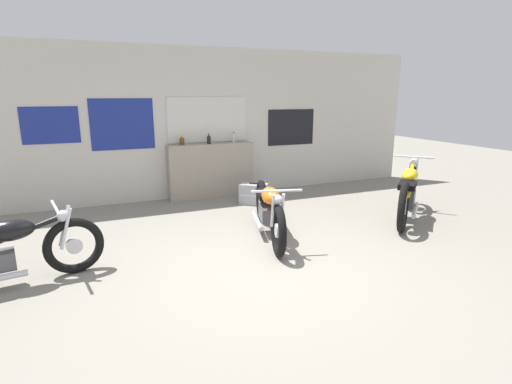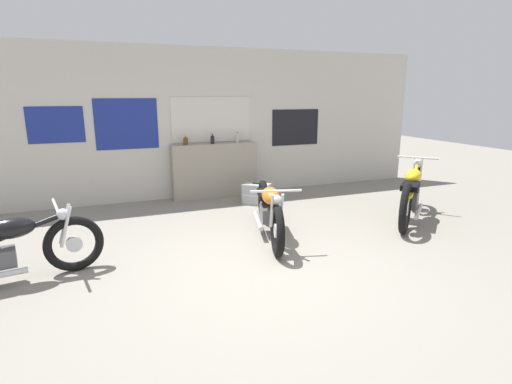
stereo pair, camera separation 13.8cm
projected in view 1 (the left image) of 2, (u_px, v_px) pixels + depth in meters
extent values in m
plane|color=gray|center=(262.00, 271.00, 4.52)|extent=(24.00, 24.00, 0.00)
cube|color=beige|center=(184.00, 124.00, 7.45)|extent=(10.00, 0.06, 2.80)
cube|color=silver|center=(208.00, 120.00, 7.57)|extent=(1.47, 0.01, 0.78)
cube|color=beige|center=(208.00, 120.00, 7.57)|extent=(1.53, 0.01, 0.84)
cube|color=black|center=(291.00, 127.00, 8.29)|extent=(1.05, 0.01, 0.73)
cube|color=navy|center=(123.00, 124.00, 7.00)|extent=(1.08, 0.01, 0.89)
cube|color=navy|center=(50.00, 125.00, 6.57)|extent=(0.88, 0.01, 0.61)
cube|color=gray|center=(211.00, 171.00, 7.67)|extent=(1.64, 0.28, 1.04)
cylinder|color=#5B3814|center=(182.00, 142.00, 7.34)|extent=(0.09, 0.09, 0.12)
cone|color=#5B3814|center=(182.00, 138.00, 7.32)|extent=(0.07, 0.07, 0.03)
cylinder|color=gold|center=(182.00, 136.00, 7.31)|extent=(0.03, 0.03, 0.01)
cylinder|color=black|center=(209.00, 140.00, 7.48)|extent=(0.07, 0.07, 0.14)
cone|color=black|center=(209.00, 136.00, 7.46)|extent=(0.06, 0.06, 0.04)
cylinder|color=black|center=(209.00, 134.00, 7.46)|extent=(0.03, 0.03, 0.02)
cylinder|color=#B7B2A8|center=(234.00, 139.00, 7.69)|extent=(0.06, 0.06, 0.15)
cone|color=#B7B2A8|center=(234.00, 134.00, 7.66)|extent=(0.05, 0.05, 0.04)
cylinder|color=black|center=(234.00, 132.00, 7.66)|extent=(0.03, 0.03, 0.02)
torus|color=black|center=(74.00, 246.00, 4.42)|extent=(0.64, 0.20, 0.64)
cylinder|color=silver|center=(74.00, 246.00, 4.42)|extent=(0.18, 0.10, 0.17)
ellipsoid|color=black|center=(10.00, 230.00, 4.05)|extent=(0.50, 0.32, 0.22)
cylinder|color=silver|center=(64.00, 226.00, 4.37)|extent=(0.17, 0.06, 0.45)
cylinder|color=silver|center=(66.00, 229.00, 4.28)|extent=(0.17, 0.06, 0.45)
cylinder|color=silver|center=(56.00, 208.00, 4.23)|extent=(0.14, 0.64, 0.03)
sphere|color=silver|center=(63.00, 216.00, 4.29)|extent=(0.13, 0.13, 0.13)
torus|color=black|center=(278.00, 231.00, 4.89)|extent=(0.27, 0.65, 0.65)
cylinder|color=silver|center=(278.00, 231.00, 4.89)|extent=(0.11, 0.19, 0.18)
torus|color=black|center=(262.00, 201.00, 6.26)|extent=(0.27, 0.65, 0.65)
cylinder|color=silver|center=(262.00, 201.00, 6.26)|extent=(0.11, 0.19, 0.18)
cube|color=#4C4C51|center=(268.00, 213.00, 5.65)|extent=(0.32, 0.44, 0.19)
cylinder|color=orange|center=(268.00, 200.00, 5.60)|extent=(0.39, 1.27, 0.40)
ellipsoid|color=orange|center=(270.00, 196.00, 5.39)|extent=(0.36, 0.53, 0.22)
cube|color=black|center=(266.00, 194.00, 5.80)|extent=(0.36, 0.53, 0.08)
cube|color=orange|center=(262.00, 193.00, 6.14)|extent=(0.21, 0.31, 0.04)
cylinder|color=silver|center=(282.00, 210.00, 4.91)|extent=(0.08, 0.17, 0.46)
cylinder|color=silver|center=(273.00, 211.00, 4.89)|extent=(0.08, 0.17, 0.46)
cylinder|color=silver|center=(277.00, 191.00, 4.91)|extent=(0.63, 0.20, 0.03)
sphere|color=silver|center=(277.00, 200.00, 4.88)|extent=(0.13, 0.13, 0.13)
cylinder|color=silver|center=(257.00, 220.00, 5.75)|extent=(0.27, 0.77, 0.06)
torus|color=black|center=(411.00, 187.00, 6.95)|extent=(0.62, 0.58, 0.75)
cylinder|color=silver|center=(411.00, 187.00, 6.95)|extent=(0.20, 0.19, 0.21)
torus|color=black|center=(403.00, 207.00, 5.72)|extent=(0.62, 0.58, 0.75)
cylinder|color=silver|center=(403.00, 207.00, 5.72)|extent=(0.20, 0.19, 0.21)
cube|color=#4C4C51|center=(407.00, 198.00, 6.28)|extent=(0.44, 0.43, 0.23)
cylinder|color=yellow|center=(408.00, 184.00, 6.23)|extent=(0.99, 0.90, 0.46)
ellipsoid|color=yellow|center=(410.00, 175.00, 6.36)|extent=(0.52, 0.50, 0.22)
cube|color=black|center=(407.00, 185.00, 6.03)|extent=(0.52, 0.50, 0.08)
cube|color=yellow|center=(405.00, 194.00, 5.75)|extent=(0.30, 0.29, 0.04)
cylinder|color=silver|center=(409.00, 172.00, 6.85)|extent=(0.15, 0.14, 0.54)
cylinder|color=silver|center=(416.00, 173.00, 6.80)|extent=(0.15, 0.14, 0.54)
cylinder|color=silver|center=(414.00, 157.00, 6.70)|extent=(0.45, 0.50, 0.03)
sphere|color=silver|center=(413.00, 162.00, 6.78)|extent=(0.13, 0.13, 0.13)
cylinder|color=silver|center=(415.00, 210.00, 6.17)|extent=(0.62, 0.57, 0.06)
cube|color=#9E9EA3|center=(254.00, 194.00, 7.26)|extent=(0.56, 0.54, 0.37)
cube|color=silver|center=(251.00, 196.00, 7.11)|extent=(0.32, 0.27, 0.02)
cube|color=black|center=(254.00, 183.00, 7.21)|extent=(0.14, 0.13, 0.02)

